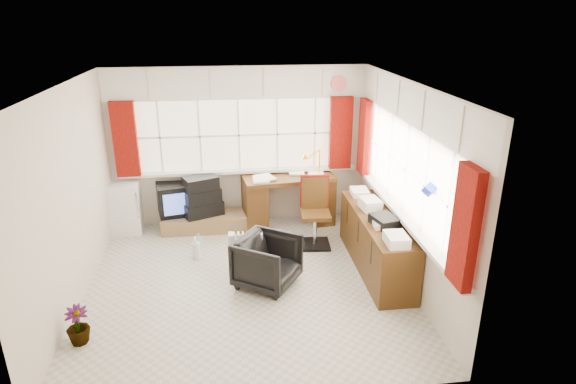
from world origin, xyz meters
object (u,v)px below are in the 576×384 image
Objects in this scene: task_chair at (315,209)px; tv_bench at (208,222)px; crt_tv at (176,198)px; mini_fridge at (126,208)px; radiator at (248,257)px; credenza at (376,241)px; desk_lamp at (320,156)px; office_chair at (267,262)px; desk at (288,197)px.

tv_bench is (-1.60, 0.68, -0.42)m from task_chair.
tv_bench is 2.21× the size of crt_tv.
tv_bench is 1.76× the size of mini_fridge.
credenza is at bearing -1.37° from radiator.
credenza is 2.75m from tv_bench.
crt_tv is 0.80× the size of mini_fridge.
mini_fridge is at bearing 176.35° from tv_bench.
task_chair is 1.74× the size of radiator.
desk_lamp is 0.98m from task_chair.
task_chair is at bearing -20.95° from crt_tv.
radiator is at bearing -141.84° from task_chair.
credenza reaches higher than tv_bench.
credenza is (1.70, -0.04, 0.15)m from radiator.
tv_bench is at bearing -177.12° from desk_lamp.
desk_lamp is 2.26m from office_chair.
task_chair is 1.45× the size of office_chair.
crt_tv is (-1.78, 0.04, 0.04)m from desk.
radiator is at bearing -68.62° from tv_bench.
crt_tv reaches higher than office_chair.
desk is at bearing 65.27° from radiator.
desk is 0.75× the size of credenza.
desk_lamp is 0.30× the size of tv_bench.
desk is 1.73m from radiator.
task_chair is 0.74× the size of tv_bench.
desk_lamp is 0.72× the size of radiator.
credenza is 2.52× the size of mini_fridge.
desk is 1.88m from credenza.
task_chair is 1.33m from radiator.
desk_lamp is at bearing 1.20° from desk.
radiator reaches higher than tv_bench.
crt_tv is 0.77m from mini_fridge.
desk is at bearing 111.82° from task_chair.
tv_bench is at bearing 57.48° from office_chair.
radiator is 0.93× the size of crt_tv.
crt_tv is at bearing 123.57° from radiator.
desk is 0.83m from desk_lamp.
radiator is at bearing -114.73° from desk.
crt_tv is at bearing 159.05° from task_chair.
radiator is (-0.72, -1.56, -0.21)m from desk.
office_chair is at bearing -52.62° from radiator.
mini_fridge is (-1.25, 0.08, 0.27)m from tv_bench.
credenza is at bearing -47.10° from office_chair.
crt_tv is at bearing 165.95° from tv_bench.
crt_tv is (-2.28, 0.03, -0.62)m from desk_lamp.
task_chair reaches higher than radiator.
desk is 3.55× the size of desk_lamp.
task_chair is at bearing -68.18° from desk.
desk reaches higher than office_chair.
mini_fridge is (-3.53, 1.60, 0.01)m from credenza.
office_chair is at bearing -65.60° from tv_bench.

